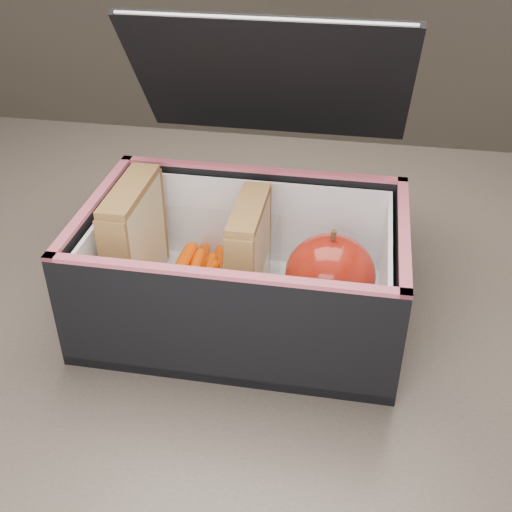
{
  "coord_description": "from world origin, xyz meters",
  "views": [
    {
      "loc": [
        0.14,
        -0.53,
        1.15
      ],
      "look_at": [
        0.05,
        -0.03,
        0.81
      ],
      "focal_mm": 45.0,
      "sensor_mm": 36.0,
      "label": 1
    }
  ],
  "objects": [
    {
      "name": "red_apple",
      "position": [
        0.12,
        -0.05,
        0.81
      ],
      "size": [
        0.11,
        0.11,
        0.09
      ],
      "rotation": [
        0.0,
        0.0,
        0.39
      ],
      "color": "maroon",
      "rests_on": "paper_napkin"
    },
    {
      "name": "carrot_sticks",
      "position": [
        -0.01,
        -0.04,
        0.78
      ],
      "size": [
        0.05,
        0.14,
        0.03
      ],
      "color": "#DF4000",
      "rests_on": "plastic_tub"
    },
    {
      "name": "lunch_bag",
      "position": [
        0.04,
        -0.04,
        0.81
      ],
      "size": [
        0.29,
        0.31,
        0.26
      ],
      "color": "black",
      "rests_on": "kitchen_table"
    },
    {
      "name": "plastic_tub",
      "position": [
        -0.01,
        -0.03,
        0.8
      ],
      "size": [
        0.16,
        0.11,
        0.07
      ],
      "primitive_type": null,
      "color": "white",
      "rests_on": "lunch_bag"
    },
    {
      "name": "sandwich_left",
      "position": [
        -0.07,
        -0.03,
        0.82
      ],
      "size": [
        0.03,
        0.1,
        0.11
      ],
      "color": "tan",
      "rests_on": "plastic_tub"
    },
    {
      "name": "kitchen_table",
      "position": [
        0.0,
        0.0,
        0.66
      ],
      "size": [
        1.2,
        0.8,
        0.75
      ],
      "color": "brown",
      "rests_on": "ground"
    },
    {
      "name": "paper_napkin",
      "position": [
        0.12,
        -0.04,
        0.77
      ],
      "size": [
        0.1,
        0.1,
        0.01
      ],
      "primitive_type": "cube",
      "rotation": [
        0.0,
        0.0,
        -0.27
      ],
      "color": "white",
      "rests_on": "lunch_bag"
    },
    {
      "name": "sandwich_right",
      "position": [
        0.04,
        -0.03,
        0.82
      ],
      "size": [
        0.03,
        0.09,
        0.1
      ],
      "color": "tan",
      "rests_on": "plastic_tub"
    }
  ]
}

